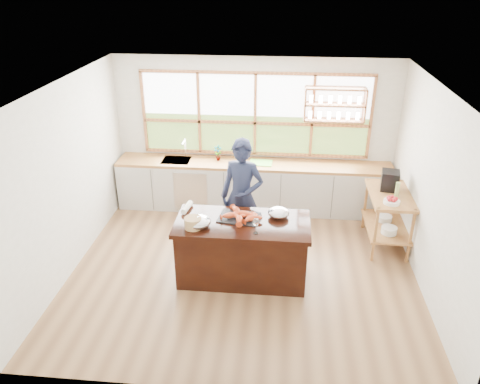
# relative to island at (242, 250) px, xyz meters

# --- Properties ---
(ground_plane) EXTENTS (5.00, 5.00, 0.00)m
(ground_plane) POSITION_rel_island_xyz_m (0.00, 0.20, -0.45)
(ground_plane) COLOR olive
(room_shell) EXTENTS (5.02, 4.52, 2.71)m
(room_shell) POSITION_rel_island_xyz_m (0.02, 0.71, 1.30)
(room_shell) COLOR silver
(room_shell) RESTS_ON ground_plane
(back_counter) EXTENTS (4.90, 0.63, 0.90)m
(back_counter) POSITION_rel_island_xyz_m (-0.02, 2.14, 0.00)
(back_counter) COLOR beige
(back_counter) RESTS_ON ground_plane
(right_shelf_unit) EXTENTS (0.62, 1.10, 0.90)m
(right_shelf_unit) POSITION_rel_island_xyz_m (2.19, 1.09, 0.15)
(right_shelf_unit) COLOR #A77736
(right_shelf_unit) RESTS_ON ground_plane
(island) EXTENTS (1.85, 0.90, 0.90)m
(island) POSITION_rel_island_xyz_m (0.00, 0.00, 0.00)
(island) COLOR black
(island) RESTS_ON ground_plane
(cook) EXTENTS (0.74, 0.57, 1.82)m
(cook) POSITION_rel_island_xyz_m (-0.08, 0.75, 0.46)
(cook) COLOR #181E36
(cook) RESTS_ON ground_plane
(potted_plant) EXTENTS (0.16, 0.12, 0.28)m
(potted_plant) POSITION_rel_island_xyz_m (-0.65, 2.20, 0.59)
(potted_plant) COLOR slate
(potted_plant) RESTS_ON back_counter
(cutting_board) EXTENTS (0.41, 0.32, 0.01)m
(cutting_board) POSITION_rel_island_xyz_m (0.13, 2.14, 0.45)
(cutting_board) COLOR #5EC03E
(cutting_board) RESTS_ON back_counter
(espresso_machine) EXTENTS (0.31, 0.32, 0.30)m
(espresso_machine) POSITION_rel_island_xyz_m (2.19, 1.26, 0.60)
(espresso_machine) COLOR black
(espresso_machine) RESTS_ON right_shelf_unit
(wine_bottle) EXTENTS (0.08, 0.08, 0.26)m
(wine_bottle) POSITION_rel_island_xyz_m (2.24, 0.94, 0.58)
(wine_bottle) COLOR #9AB25C
(wine_bottle) RESTS_ON right_shelf_unit
(fruit_bowl) EXTENTS (0.24, 0.24, 0.11)m
(fruit_bowl) POSITION_rel_island_xyz_m (2.14, 0.77, 0.49)
(fruit_bowl) COLOR white
(fruit_bowl) RESTS_ON right_shelf_unit
(slate_board) EXTENTS (0.60, 0.47, 0.02)m
(slate_board) POSITION_rel_island_xyz_m (-0.06, 0.11, 0.45)
(slate_board) COLOR black
(slate_board) RESTS_ON island
(lobster_pile) EXTENTS (0.52, 0.48, 0.08)m
(lobster_pile) POSITION_rel_island_xyz_m (-0.04, 0.08, 0.50)
(lobster_pile) COLOR red
(lobster_pile) RESTS_ON slate_board
(mixing_bowl_left) EXTENTS (0.33, 0.33, 0.16)m
(mixing_bowl_left) POSITION_rel_island_xyz_m (-0.58, -0.17, 0.52)
(mixing_bowl_left) COLOR silver
(mixing_bowl_left) RESTS_ON island
(mixing_bowl_right) EXTENTS (0.30, 0.30, 0.14)m
(mixing_bowl_right) POSITION_rel_island_xyz_m (0.49, 0.20, 0.51)
(mixing_bowl_right) COLOR silver
(mixing_bowl_right) RESTS_ON island
(wine_glass) EXTENTS (0.08, 0.08, 0.22)m
(wine_glass) POSITION_rel_island_xyz_m (0.20, -0.28, 0.61)
(wine_glass) COLOR white
(wine_glass) RESTS_ON island
(wicker_basket) EXTENTS (0.23, 0.23, 0.15)m
(wicker_basket) POSITION_rel_island_xyz_m (-0.64, -0.22, 0.52)
(wicker_basket) COLOR #A48450
(wicker_basket) RESTS_ON island
(parchment_roll) EXTENTS (0.13, 0.31, 0.08)m
(parchment_roll) POSITION_rel_island_xyz_m (-0.83, 0.28, 0.49)
(parchment_roll) COLOR white
(parchment_roll) RESTS_ON island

